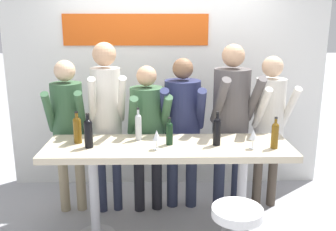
# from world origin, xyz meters

# --- Properties ---
(back_wall) EXTENTS (3.84, 0.12, 2.82)m
(back_wall) POSITION_xyz_m (-0.00, 1.29, 1.42)
(back_wall) COLOR silver
(back_wall) RESTS_ON ground_plane
(tasting_table) EXTENTS (2.24, 0.65, 0.93)m
(tasting_table) POSITION_xyz_m (0.00, 0.00, 0.79)
(tasting_table) COLOR beige
(tasting_table) RESTS_ON ground_plane
(person_far_left) EXTENTS (0.42, 0.53, 1.64)m
(person_far_left) POSITION_xyz_m (-1.03, 0.53, 1.03)
(person_far_left) COLOR gray
(person_far_left) RESTS_ON ground_plane
(person_left) EXTENTS (0.43, 0.57, 1.82)m
(person_left) POSITION_xyz_m (-0.62, 0.51, 1.16)
(person_left) COLOR #23283D
(person_left) RESTS_ON ground_plane
(person_center_left) EXTENTS (0.48, 0.57, 1.59)m
(person_center_left) POSITION_xyz_m (-0.21, 0.52, 0.98)
(person_center_left) COLOR black
(person_center_left) RESTS_ON ground_plane
(person_center) EXTENTS (0.47, 0.55, 1.66)m
(person_center) POSITION_xyz_m (0.16, 0.59, 1.02)
(person_center) COLOR #23283D
(person_center) RESTS_ON ground_plane
(person_center_right) EXTENTS (0.52, 0.62, 1.80)m
(person_center_right) POSITION_xyz_m (0.67, 0.56, 1.12)
(person_center_right) COLOR #23283D
(person_center_right) RESTS_ON ground_plane
(person_right) EXTENTS (0.41, 0.53, 1.68)m
(person_right) POSITION_xyz_m (1.09, 0.58, 1.05)
(person_right) COLOR #473D33
(person_right) RESTS_ON ground_plane
(wine_bottle_0) EXTENTS (0.08, 0.08, 0.31)m
(wine_bottle_0) POSITION_xyz_m (-0.71, -0.06, 1.08)
(wine_bottle_0) COLOR black
(wine_bottle_0) RESTS_ON tasting_table
(wine_bottle_1) EXTENTS (0.06, 0.06, 0.31)m
(wine_bottle_1) POSITION_xyz_m (-0.28, 0.15, 1.07)
(wine_bottle_1) COLOR #B7BCC1
(wine_bottle_1) RESTS_ON tasting_table
(wine_bottle_2) EXTENTS (0.07, 0.07, 0.32)m
(wine_bottle_2) POSITION_xyz_m (0.44, -0.02, 1.07)
(wine_bottle_2) COLOR black
(wine_bottle_2) RESTS_ON tasting_table
(wine_bottle_3) EXTENTS (0.06, 0.06, 0.26)m
(wine_bottle_3) POSITION_xyz_m (0.01, 0.01, 1.05)
(wine_bottle_3) COLOR black
(wine_bottle_3) RESTS_ON tasting_table
(wine_bottle_4) EXTENTS (0.06, 0.06, 0.29)m
(wine_bottle_4) POSITION_xyz_m (0.94, -0.11, 1.06)
(wine_bottle_4) COLOR brown
(wine_bottle_4) RESTS_ON tasting_table
(wine_bottle_5) EXTENTS (0.07, 0.07, 0.30)m
(wine_bottle_5) POSITION_xyz_m (-0.83, 0.07, 1.07)
(wine_bottle_5) COLOR brown
(wine_bottle_5) RESTS_ON tasting_table
(wine_glass_0) EXTENTS (0.07, 0.07, 0.18)m
(wine_glass_0) POSITION_xyz_m (-0.10, -0.12, 1.06)
(wine_glass_0) COLOR silver
(wine_glass_0) RESTS_ON tasting_table
(wine_glass_1) EXTENTS (0.07, 0.07, 0.18)m
(wine_glass_1) POSITION_xyz_m (0.74, -0.12, 1.06)
(wine_glass_1) COLOR silver
(wine_glass_1) RESTS_ON tasting_table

